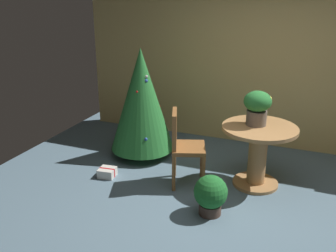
% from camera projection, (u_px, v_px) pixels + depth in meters
% --- Properties ---
extents(ground_plane, '(6.60, 6.60, 0.00)m').
position_uv_depth(ground_plane, '(234.00, 216.00, 4.13)').
color(ground_plane, slate).
extents(back_wall_panel, '(6.00, 0.10, 2.60)m').
position_uv_depth(back_wall_panel, '(272.00, 62.00, 5.60)').
color(back_wall_panel, tan).
rests_on(back_wall_panel, ground_plane).
extents(round_dining_table, '(0.90, 0.90, 0.77)m').
position_uv_depth(round_dining_table, '(258.00, 149.00, 4.62)').
color(round_dining_table, '#B27F4C').
rests_on(round_dining_table, ground_plane).
extents(flower_vase, '(0.33, 0.33, 0.42)m').
position_uv_depth(flower_vase, '(258.00, 106.00, 4.51)').
color(flower_vase, '#665B51').
rests_on(flower_vase, round_dining_table).
extents(wooden_chair_left, '(0.52, 0.54, 0.95)m').
position_uv_depth(wooden_chair_left, '(183.00, 143.00, 4.63)').
color(wooden_chair_left, brown).
rests_on(wooden_chair_left, ground_plane).
extents(holiday_tree, '(0.91, 0.91, 1.57)m').
position_uv_depth(holiday_tree, '(142.00, 100.00, 5.34)').
color(holiday_tree, brown).
rests_on(holiday_tree, ground_plane).
extents(gift_box_cream, '(0.23, 0.22, 0.11)m').
position_uv_depth(gift_box_cream, '(107.00, 172.00, 4.97)').
color(gift_box_cream, silver).
rests_on(gift_box_cream, ground_plane).
extents(potted_plant, '(0.37, 0.37, 0.45)m').
position_uv_depth(potted_plant, '(211.00, 194.00, 4.09)').
color(potted_plant, '#4C382D').
rests_on(potted_plant, ground_plane).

